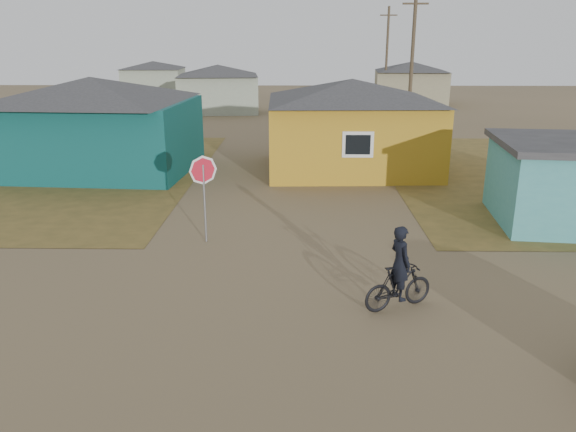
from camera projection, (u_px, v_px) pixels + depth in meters
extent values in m
plane|color=brown|center=(287.00, 321.00, 11.51)|extent=(120.00, 120.00, 0.00)
cube|color=#0B3E3E|center=(95.00, 136.00, 24.06)|extent=(8.40, 6.54, 3.00)
pyramid|color=#303032|center=(90.00, 89.00, 23.46)|extent=(8.93, 7.08, 1.00)
cube|color=#B7871C|center=(351.00, 135.00, 24.35)|extent=(7.21, 6.24, 3.00)
pyramid|color=#303032|center=(352.00, 90.00, 23.76)|extent=(7.72, 6.76, 0.90)
cube|color=silver|center=(358.00, 145.00, 21.42)|extent=(1.20, 0.06, 1.00)
cube|color=black|center=(358.00, 145.00, 21.39)|extent=(0.95, 0.04, 0.75)
cube|color=gray|center=(219.00, 94.00, 43.58)|extent=(6.49, 5.60, 2.80)
pyramid|color=#303032|center=(218.00, 70.00, 43.04)|extent=(7.04, 6.15, 0.80)
cube|color=gray|center=(410.00, 88.00, 49.02)|extent=(6.41, 5.50, 2.80)
pyramid|color=#303032|center=(412.00, 66.00, 48.48)|extent=(6.95, 6.05, 0.80)
cube|color=gray|center=(154.00, 83.00, 55.17)|extent=(5.75, 5.28, 2.70)
pyramid|color=#303032|center=(153.00, 65.00, 54.66)|extent=(6.28, 5.81, 0.70)
cylinder|color=#493C2C|center=(412.00, 67.00, 31.14)|extent=(0.20, 0.20, 8.00)
cube|color=#493C2C|center=(416.00, 4.00, 30.14)|extent=(1.40, 0.10, 0.10)
cylinder|color=#493C2C|center=(387.00, 57.00, 46.37)|extent=(0.20, 0.20, 8.00)
cube|color=#493C2C|center=(389.00, 15.00, 45.37)|extent=(1.40, 0.10, 0.10)
cylinder|color=gray|center=(205.00, 204.00, 15.64)|extent=(0.06, 0.06, 2.23)
imported|color=black|center=(398.00, 287.00, 11.90)|extent=(1.68, 1.11, 0.98)
imported|color=black|center=(400.00, 263.00, 11.74)|extent=(0.60, 0.70, 1.62)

